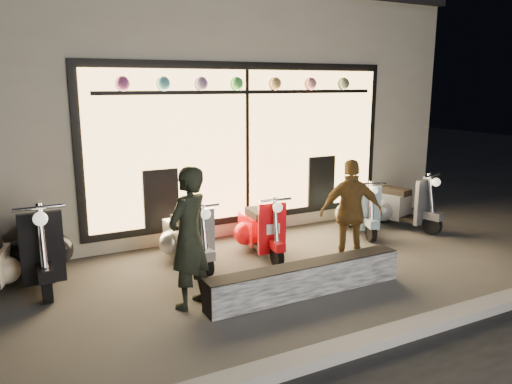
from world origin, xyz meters
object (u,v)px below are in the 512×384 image
(scooter_red, at_px, (259,228))
(scooter_silver, at_px, (186,236))
(woman, at_px, (351,212))
(man, at_px, (189,238))
(graffiti_barrier, at_px, (306,279))

(scooter_red, bearing_deg, scooter_silver, 179.71)
(woman, bearing_deg, man, 32.03)
(woman, bearing_deg, scooter_silver, -3.82)
(man, bearing_deg, woman, 155.03)
(graffiti_barrier, bearing_deg, scooter_red, 81.86)
(scooter_silver, relative_size, scooter_red, 0.99)
(graffiti_barrier, xyz_separation_m, man, (-1.36, 0.36, 0.62))
(man, relative_size, woman, 1.09)
(scooter_silver, height_order, man, man)
(scooter_silver, relative_size, man, 0.79)
(scooter_red, relative_size, man, 0.80)
(man, height_order, woman, man)
(graffiti_barrier, distance_m, scooter_red, 1.70)
(man, bearing_deg, scooter_red, -171.99)
(graffiti_barrier, height_order, woman, woman)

